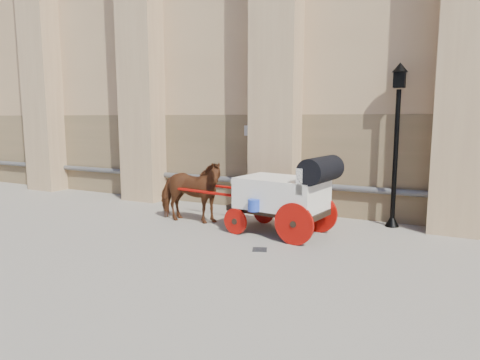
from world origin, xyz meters
The scene contains 5 objects.
ground centered at (0.00, 0.00, 0.00)m, with size 90.00×90.00×0.00m, color gray.
horse centered at (-2.68, 1.50, 0.88)m, with size 0.94×2.07×1.75m, color #623113.
carriage centered at (0.18, 1.50, 1.08)m, with size 4.71×1.84×2.01m.
street_lamp centered at (2.43, 3.56, 2.30)m, with size 0.40×0.40×4.30m.
drain_grate_near centered at (0.10, 0.07, 0.01)m, with size 0.32×0.32×0.01m, color black.
Camera 1 is at (3.85, -8.30, 2.90)m, focal length 32.00 mm.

